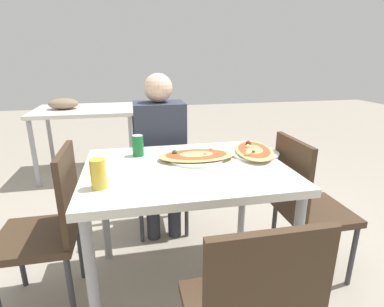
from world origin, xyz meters
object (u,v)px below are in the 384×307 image
soda_can (138,146)px  dining_table (186,181)px  chair_far_seated (160,167)px  person_seated (160,145)px  chair_side_right (305,202)px  drink_glass (98,174)px  pizza_main (196,156)px  chair_side_left (50,224)px  pizza_second (254,151)px

soda_can → dining_table: bearing=-44.3°
chair_far_seated → person_seated: person_seated is taller
chair_side_right → drink_glass: 1.21m
dining_table → soda_can: soda_can is taller
dining_table → pizza_main: bearing=51.9°
chair_side_right → soda_can: bearing=-105.7°
drink_glass → chair_side_left: bearing=144.0°
chair_far_seated → chair_side_left: same height
person_seated → drink_glass: person_seated is taller
person_seated → chair_side_left: bearing=43.3°
dining_table → chair_side_right: 0.75m
chair_side_left → person_seated: bearing=-46.7°
chair_far_seated → pizza_main: size_ratio=2.01×
chair_side_left → pizza_second: size_ratio=1.99×
pizza_second → chair_side_right: bearing=-29.0°
chair_far_seated → pizza_main: chair_far_seated is taller
chair_side_left → drink_glass: bearing=-126.0°
pizza_main → pizza_second: pizza_second is taller
chair_side_right → soda_can: 1.06m
chair_side_left → drink_glass: size_ratio=6.58×
chair_side_left → chair_side_right: (1.45, -0.05, 0.00)m
pizza_main → chair_side_right: bearing=-12.0°
drink_glass → pizza_second: drink_glass is taller
chair_side_right → pizza_main: 0.72m
chair_far_seated → drink_glass: (-0.36, -0.94, 0.34)m
chair_far_seated → pizza_second: 0.86m
dining_table → soda_can: 0.37m
chair_far_seated → drink_glass: bearing=69.3°
pizza_second → chair_side_left: bearing=-174.8°
chair_far_seated → soda_can: size_ratio=7.15×
dining_table → chair_side_right: size_ratio=1.20×
dining_table → chair_far_seated: (-0.07, 0.75, -0.19)m
person_seated → drink_glass: (-0.36, -0.83, 0.12)m
dining_table → person_seated: size_ratio=0.88×
dining_table → chair_far_seated: chair_far_seated is taller
chair_side_right → person_seated: size_ratio=0.73×
pizza_second → drink_glass: bearing=-159.9°
person_seated → drink_glass: bearing=66.6°
chair_side_left → pizza_main: chair_side_left is taller
dining_table → soda_can: size_ratio=8.59×
chair_far_seated → pizza_second: chair_far_seated is taller
dining_table → chair_side_left: 0.75m
chair_far_seated → soda_can: bearing=71.6°
dining_table → person_seated: (-0.07, 0.63, 0.03)m
chair_side_left → drink_glass: 0.50m
chair_side_right → person_seated: (-0.80, 0.67, 0.22)m
person_seated → soda_can: 0.44m
pizza_main → drink_glass: 0.59m
dining_table → pizza_main: pizza_main is taller
pizza_second → person_seated: bearing=135.3°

